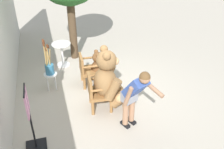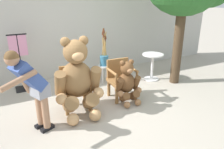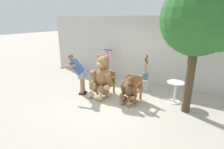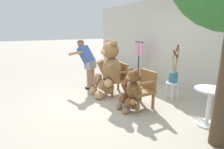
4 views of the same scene
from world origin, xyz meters
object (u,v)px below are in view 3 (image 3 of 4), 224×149
round_side_table (175,90)px  wooden_chair_right (133,87)px  teddy_bear_large (102,76)px  teddy_bear_small (129,90)px  wooden_chair_left (107,82)px  person_visitor (78,71)px  clothing_display_stand (108,64)px  white_stool (145,82)px  patio_tree (201,21)px  brush_bucket (145,74)px

round_side_table → wooden_chair_right: bearing=-156.8°
teddy_bear_large → teddy_bear_small: bearing=-1.6°
wooden_chair_left → person_visitor: bearing=-147.5°
teddy_bear_large → clothing_display_stand: 1.91m
wooden_chair_left → teddy_bear_large: (-0.01, -0.26, 0.28)m
round_side_table → clothing_display_stand: (-3.20, 0.90, 0.27)m
white_stool → round_side_table: (1.23, -0.43, 0.09)m
teddy_bear_large → person_visitor: (-0.85, -0.29, 0.15)m
wooden_chair_right → patio_tree: 2.81m
patio_tree → clothing_display_stand: bearing=159.6°
wooden_chair_right → white_stool: wooden_chair_right is taller
wooden_chair_right → white_stool: bearing=87.5°
brush_bucket → person_visitor: bearing=-142.2°
wooden_chair_left → white_stool: 1.48m
teddy_bear_small → brush_bucket: size_ratio=0.99×
wooden_chair_right → round_side_table: bearing=23.2°
teddy_bear_small → teddy_bear_large: bearing=178.4°
person_visitor → teddy_bear_large: bearing=18.8°
teddy_bear_small → round_side_table: 1.52m
wooden_chair_right → teddy_bear_large: (-1.08, -0.26, 0.28)m
wooden_chair_right → brush_bucket: 1.01m
teddy_bear_large → white_stool: 1.72m
wooden_chair_left → teddy_bear_small: teddy_bear_small is taller
person_visitor → brush_bucket: person_visitor is taller
clothing_display_stand → teddy_bear_small: bearing=-42.0°
brush_bucket → clothing_display_stand: size_ratio=0.70×
white_stool → patio_tree: (1.74, -0.91, 2.27)m
teddy_bear_small → clothing_display_stand: size_ratio=0.69×
teddy_bear_small → person_visitor: bearing=-172.3°
round_side_table → patio_tree: bearing=-42.9°
brush_bucket → round_side_table: (1.22, -0.44, -0.22)m
teddy_bear_small → clothing_display_stand: clothing_display_stand is taller
wooden_chair_left → patio_tree: patio_tree is taller
patio_tree → teddy_bear_large: bearing=-173.5°
person_visitor → round_side_table: size_ratio=2.05×
teddy_bear_large → brush_bucket: (1.13, 1.24, -0.07)m
brush_bucket → clothing_display_stand: bearing=166.8°
wooden_chair_left → person_visitor: (-0.87, -0.55, 0.43)m
teddy_bear_small → round_side_table: size_ratio=1.31×
person_visitor → round_side_table: person_visitor is taller
teddy_bear_small → person_visitor: 2.00m
teddy_bear_small → clothing_display_stand: bearing=138.0°
wooden_chair_right → clothing_display_stand: bearing=143.2°
clothing_display_stand → wooden_chair_right: bearing=-36.8°
wooden_chair_left → teddy_bear_small: 1.10m
wooden_chair_right → person_visitor: size_ratio=0.58×
round_side_table → clothing_display_stand: size_ratio=0.53×
teddy_bear_large → round_side_table: 2.50m
wooden_chair_left → person_visitor: person_visitor is taller
wooden_chair_left → white_stool: (1.11, 0.98, -0.11)m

